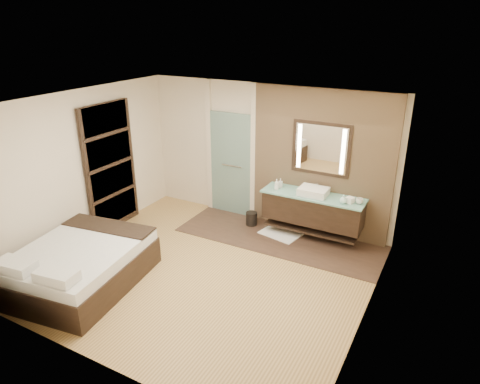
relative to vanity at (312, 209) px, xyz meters
The scene contains 15 objects.
floor 2.29m from the vanity, 119.83° to the right, with size 5.00×5.00×0.00m, color olive.
tile_strip 0.83m from the vanity, 147.54° to the right, with size 3.80×1.30×0.01m, color #36261D.
stone_wall 0.82m from the vanity, 90.00° to the left, with size 2.60×0.08×2.70m, color tan.
vanity is the anchor object (origin of this frame).
mirror_unit 1.10m from the vanity, 90.00° to the left, with size 1.06×0.04×0.96m.
frosted_door 1.95m from the vanity, behind, with size 1.10×0.12×2.70m.
shoji_partition 3.82m from the vanity, 159.50° to the right, with size 0.06×1.20×2.40m.
bed 4.03m from the vanity, 130.10° to the right, with size 1.85×2.19×0.77m.
bath_mat 0.80m from the vanity, 163.58° to the right, with size 0.72×0.50×0.02m, color white.
waste_bin 1.28m from the vanity, behind, with size 0.22×0.22×0.27m, color black.
tissue_box 0.75m from the vanity, ahead, with size 0.12×0.12×0.10m, color white.
soap_bottle_a 0.79m from the vanity, behind, with size 0.08×0.08×0.20m, color white.
soap_bottle_b 0.76m from the vanity, behind, with size 0.08×0.08×0.17m, color #B2B2B2.
soap_bottle_c 0.69m from the vanity, 13.59° to the right, with size 0.12×0.12×0.15m, color #C3F6F1.
cup 0.89m from the vanity, ahead, with size 0.12×0.12×0.10m, color silver.
Camera 1 is at (3.27, -4.91, 3.78)m, focal length 32.00 mm.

